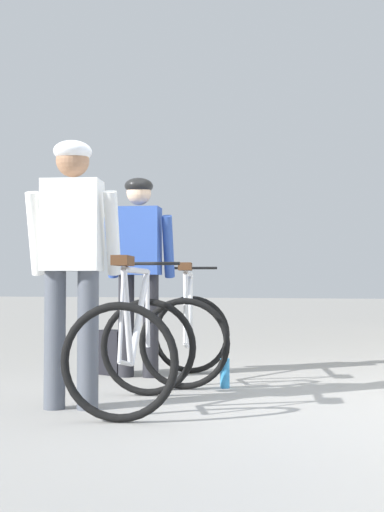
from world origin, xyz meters
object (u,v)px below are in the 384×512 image
cyclist_near_in_white (72,248)px  backpack_on_platform (113,352)px  bicycle_far_white (188,333)px  cyclist_far_in_blue (139,257)px  water_bottle_near_the_bikes (225,373)px  bicycle_near_silver (135,347)px

cyclist_near_in_white → backpack_on_platform: (-0.54, 1.72, -0.85)m
bicycle_far_white → cyclist_far_in_blue: bearing=169.4°
bicycle_far_white → water_bottle_near_the_bikes: (0.42, -0.30, -0.29)m
backpack_on_platform → cyclist_far_in_blue: bearing=2.9°
water_bottle_near_the_bikes → bicycle_far_white: bearing=144.3°
bicycle_near_silver → backpack_on_platform: bicycle_near_silver is taller
cyclist_near_in_white → bicycle_far_white: (0.25, 1.55, -0.65)m
bicycle_far_white → water_bottle_near_the_bikes: bearing=-35.7°
cyclist_far_in_blue → water_bottle_near_the_bikes: size_ratio=7.58×
water_bottle_near_the_bikes → cyclist_near_in_white: bearing=-118.2°
cyclist_far_in_blue → bicycle_far_white: cyclist_far_in_blue is taller
cyclist_near_in_white → backpack_on_platform: bearing=107.3°
bicycle_far_white → water_bottle_near_the_bikes: size_ratio=5.29×
cyclist_far_in_blue → bicycle_far_white: size_ratio=1.43×
bicycle_near_silver → water_bottle_near_the_bikes: bicycle_near_silver is taller
cyclist_far_in_blue → water_bottle_near_the_bikes: 1.37m
bicycle_far_white → water_bottle_near_the_bikes: 0.59m
cyclist_far_in_blue → bicycle_near_silver: bearing=-66.9°
backpack_on_platform → bicycle_near_silver: bearing=-41.1°
bicycle_near_silver → backpack_on_platform: 1.80m
cyclist_near_in_white → backpack_on_platform: 1.99m
water_bottle_near_the_bikes → bicycle_near_silver: bearing=-105.3°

